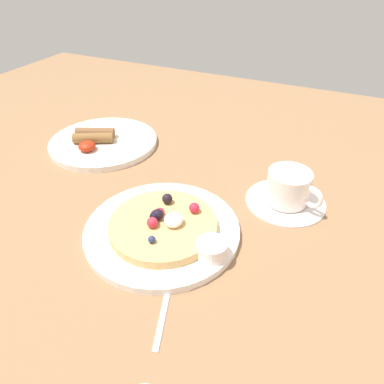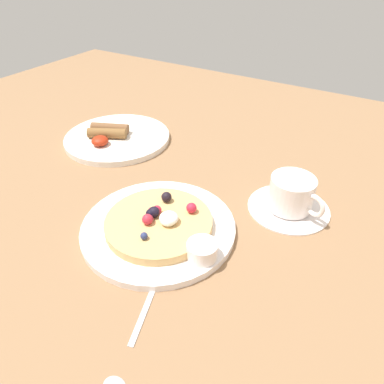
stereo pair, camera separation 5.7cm
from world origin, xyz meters
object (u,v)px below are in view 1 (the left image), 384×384
at_px(pancake_plate, 162,230).
at_px(teaspoon, 153,361).
at_px(coffee_saucer, 285,201).
at_px(syrup_ramekin, 212,249).
at_px(breakfast_plate, 104,142).
at_px(coffee_cup, 289,186).

height_order(pancake_plate, teaspoon, pancake_plate).
relative_size(pancake_plate, coffee_saucer, 1.75).
xyz_separation_m(syrup_ramekin, coffee_saucer, (0.07, 0.20, -0.02)).
bearing_deg(breakfast_plate, pancake_plate, -37.59).
bearing_deg(pancake_plate, teaspoon, -64.06).
bearing_deg(teaspoon, syrup_ramekin, 89.40).
bearing_deg(coffee_saucer, breakfast_plate, 174.63).
height_order(breakfast_plate, coffee_saucer, breakfast_plate).
distance_m(syrup_ramekin, coffee_cup, 0.21).
distance_m(coffee_saucer, teaspoon, 0.38).
xyz_separation_m(pancake_plate, breakfast_plate, (-0.28, 0.22, 0.00)).
relative_size(syrup_ramekin, breakfast_plate, 0.19).
bearing_deg(coffee_saucer, syrup_ramekin, -109.47).
bearing_deg(coffee_saucer, coffee_cup, -23.07).
relative_size(pancake_plate, coffee_cup, 2.45).
bearing_deg(syrup_ramekin, teaspoon, -90.60).
distance_m(syrup_ramekin, breakfast_plate, 0.45).
xyz_separation_m(pancake_plate, teaspoon, (0.10, -0.20, -0.00)).
height_order(syrup_ramekin, teaspoon, syrup_ramekin).
xyz_separation_m(breakfast_plate, coffee_cup, (0.45, -0.04, 0.03)).
bearing_deg(coffee_saucer, teaspoon, -100.86).
xyz_separation_m(pancake_plate, syrup_ramekin, (0.10, -0.03, 0.02)).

